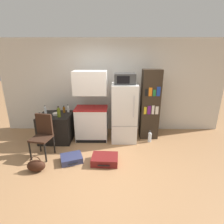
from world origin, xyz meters
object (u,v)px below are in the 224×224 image
(bottle_clear_short, at_px, (45,110))
(water_bottle_front, at_px, (150,137))
(bottle_olive_oil, at_px, (59,113))
(bowl, at_px, (56,114))
(bookshelf, at_px, (150,105))
(bottle_milk_white, at_px, (68,109))
(kitchen_hutch, at_px, (91,109))
(refrigerator, at_px, (124,113))
(side_table, at_px, (57,127))
(chair, at_px, (43,132))
(handbag, at_px, (36,166))
(bottle_ketchup_red, at_px, (40,116))
(suitcase_small_flat, at_px, (71,158))
(microwave, at_px, (125,79))
(bottle_amber_beer, at_px, (64,110))
(suitcase_large_flat, at_px, (105,159))

(bottle_clear_short, xyz_separation_m, water_bottle_front, (2.77, -0.22, -0.67))
(bottle_olive_oil, xyz_separation_m, bowl, (-0.12, 0.16, -0.09))
(bookshelf, bearing_deg, water_bottle_front, -92.59)
(bottle_clear_short, relative_size, bottle_milk_white, 1.01)
(kitchen_hutch, xyz_separation_m, bottle_milk_white, (-0.65, 0.13, -0.03))
(refrigerator, bearing_deg, bottle_olive_oil, -172.17)
(side_table, height_order, chair, chair)
(side_table, relative_size, bottle_clear_short, 3.93)
(handbag, bearing_deg, bottle_ketchup_red, 103.90)
(bottle_olive_oil, distance_m, bowl, 0.22)
(bowl, bearing_deg, bookshelf, 5.31)
(refrigerator, xyz_separation_m, bookshelf, (0.70, 0.16, 0.17))
(bookshelf, xyz_separation_m, bottle_clear_short, (-2.78, -0.10, -0.12))
(kitchen_hutch, xyz_separation_m, bottle_clear_short, (-1.22, 0.02, -0.03))
(bottle_olive_oil, xyz_separation_m, handbag, (-0.17, -1.18, -0.71))
(bottle_ketchup_red, relative_size, handbag, 0.43)
(bookshelf, distance_m, bottle_olive_oil, 2.37)
(side_table, distance_m, suitcase_small_flat, 1.21)
(bookshelf, height_order, chair, bookshelf)
(handbag, bearing_deg, bookshelf, 31.95)
(side_table, relative_size, refrigerator, 0.54)
(bottle_milk_white, relative_size, bowl, 1.17)
(refrigerator, height_order, handbag, refrigerator)
(bowl, xyz_separation_m, suitcase_small_flat, (0.57, -0.99, -0.68))
(kitchen_hutch, distance_m, bottle_olive_oil, 0.82)
(kitchen_hutch, xyz_separation_m, chair, (-0.99, -0.83, -0.27))
(microwave, relative_size, bottle_olive_oil, 1.87)
(side_table, relative_size, chair, 0.85)
(microwave, bearing_deg, water_bottle_front, -12.43)
(side_table, height_order, bottle_olive_oil, bottle_olive_oil)
(bottle_clear_short, height_order, water_bottle_front, bottle_clear_short)
(side_table, distance_m, bottle_milk_white, 0.58)
(bowl, bearing_deg, chair, -97.32)
(microwave, distance_m, bottle_milk_white, 1.73)
(bookshelf, xyz_separation_m, handbag, (-2.50, -1.56, -0.80))
(bottle_olive_oil, height_order, water_bottle_front, bottle_olive_oil)
(bottle_milk_white, bearing_deg, bookshelf, -0.34)
(kitchen_hutch, relative_size, bottle_amber_beer, 9.94)
(bookshelf, bearing_deg, bottle_clear_short, -178.01)
(side_table, relative_size, bowl, 4.61)
(bookshelf, bearing_deg, side_table, -175.16)
(bottle_clear_short, bearing_deg, bottle_ketchup_red, -86.99)
(suitcase_small_flat, xyz_separation_m, handbag, (-0.62, -0.34, 0.06))
(side_table, relative_size, suitcase_large_flat, 1.42)
(bookshelf, relative_size, chair, 1.93)
(refrigerator, bearing_deg, chair, -157.10)
(bottle_amber_beer, bearing_deg, kitchen_hutch, -5.78)
(chair, height_order, handbag, chair)
(bottle_ketchup_red, height_order, suitcase_large_flat, bottle_ketchup_red)
(microwave, bearing_deg, bookshelf, 12.94)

